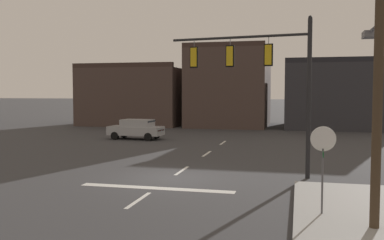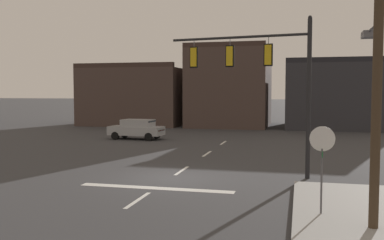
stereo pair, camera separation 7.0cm
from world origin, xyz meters
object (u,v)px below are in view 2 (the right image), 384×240
object	(u,v)px
stop_sign	(322,149)
utility_pole	(378,38)
signal_mast_near_side	(263,70)
car_lot_nearside	(137,129)

from	to	relation	value
stop_sign	utility_pole	size ratio (longest dim) A/B	0.29
signal_mast_near_side	stop_sign	distance (m)	7.48
signal_mast_near_side	car_lot_nearside	size ratio (longest dim) A/B	1.59
utility_pole	signal_mast_near_side	bearing A→B (deg)	115.90
signal_mast_near_side	stop_sign	xyz separation A→B (m)	(2.34, -6.57, -2.70)
signal_mast_near_side	utility_pole	bearing A→B (deg)	-64.10
stop_sign	utility_pole	distance (m)	3.58
signal_mast_near_side	car_lot_nearside	distance (m)	17.57
signal_mast_near_side	stop_sign	world-z (taller)	signal_mast_near_side
car_lot_nearside	utility_pole	distance (m)	25.72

